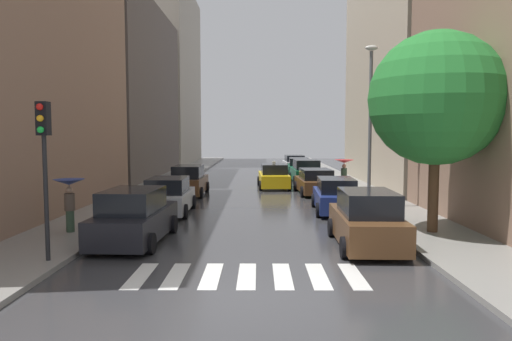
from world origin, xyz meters
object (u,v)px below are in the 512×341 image
at_px(lamp_post_right, 370,115).
at_px(parked_car_left_second, 169,197).
at_px(parked_car_left_nearest, 134,218).
at_px(pedestrian_foreground, 344,167).
at_px(parked_car_right_second, 336,196).
at_px(parked_car_right_fourth, 306,172).
at_px(street_tree_right, 436,99).
at_px(parked_car_right_third, 315,182).
at_px(parked_car_right_nearest, 367,221).
at_px(taxi_midroad, 274,177).
at_px(traffic_light_left_corner, 44,145).
at_px(parked_car_left_third, 189,181).
at_px(parked_car_right_fifth, 299,167).
at_px(pedestrian_near_tree, 69,193).
at_px(parked_car_right_sixth, 294,163).

bearing_deg(lamp_post_right, parked_car_left_second, -172.96).
height_order(parked_car_left_nearest, pedestrian_foreground, pedestrian_foreground).
height_order(parked_car_right_second, parked_car_right_fourth, parked_car_right_fourth).
distance_m(street_tree_right, lamp_post_right, 5.79).
relative_size(parked_car_left_nearest, street_tree_right, 0.66).
distance_m(parked_car_right_third, pedestrian_foreground, 1.93).
bearing_deg(parked_car_right_third, parked_car_left_second, 130.44).
distance_m(parked_car_left_second, parked_car_right_second, 7.64).
bearing_deg(lamp_post_right, parked_car_left_nearest, -143.99).
distance_m(parked_car_right_nearest, lamp_post_right, 8.43).
height_order(taxi_midroad, street_tree_right, street_tree_right).
bearing_deg(parked_car_right_third, traffic_light_left_corner, 146.68).
relative_size(parked_car_left_third, taxi_midroad, 0.93).
height_order(parked_car_right_fifth, pedestrian_near_tree, pedestrian_near_tree).
xyz_separation_m(pedestrian_near_tree, lamp_post_right, (11.90, 5.83, 2.93)).
bearing_deg(street_tree_right, parked_car_right_third, 103.29).
bearing_deg(pedestrian_foreground, pedestrian_near_tree, -162.77).
xyz_separation_m(parked_car_right_second, parked_car_right_third, (-0.13, 6.57, -0.03)).
height_order(parked_car_left_second, parked_car_left_third, parked_car_left_third).
bearing_deg(parked_car_right_second, pedestrian_foreground, -10.83).
bearing_deg(parked_car_right_second, parked_car_right_fifth, 2.92).
height_order(parked_car_right_third, parked_car_right_fifth, parked_car_right_fifth).
bearing_deg(lamp_post_right, parked_car_right_second, -156.77).
bearing_deg(pedestrian_near_tree, traffic_light_left_corner, 57.37).
relative_size(pedestrian_foreground, lamp_post_right, 0.25).
xyz_separation_m(parked_car_left_nearest, taxi_midroad, (5.12, 15.87, -0.07)).
xyz_separation_m(parked_car_right_fifth, street_tree_right, (2.66, -23.83, 4.07)).
bearing_deg(parked_car_left_third, lamp_post_right, -118.64).
xyz_separation_m(parked_car_right_fourth, taxi_midroad, (-2.51, -3.42, -0.04)).
height_order(parked_car_left_third, taxi_midroad, taxi_midroad).
distance_m(parked_car_right_third, pedestrian_near_tree, 15.43).
distance_m(parked_car_left_nearest, pedestrian_near_tree, 2.80).
height_order(parked_car_left_third, parked_car_right_fourth, parked_car_left_third).
height_order(parked_car_right_second, traffic_light_left_corner, traffic_light_left_corner).
bearing_deg(traffic_light_left_corner, parked_car_right_nearest, 13.35).
bearing_deg(parked_car_right_fourth, parked_car_right_second, 178.55).
height_order(parked_car_right_fourth, parked_car_right_fifth, parked_car_right_fourth).
bearing_deg(pedestrian_foreground, taxi_midroad, 114.46).
height_order(parked_car_left_second, parked_car_right_fifth, parked_car_left_second).
xyz_separation_m(parked_car_left_third, lamp_post_right, (9.39, -5.25, 3.65)).
relative_size(pedestrian_foreground, street_tree_right, 0.28).
height_order(parked_car_left_second, taxi_midroad, taxi_midroad).
relative_size(parked_car_right_second, parked_car_right_fifth, 0.95).
relative_size(parked_car_right_fifth, pedestrian_near_tree, 2.53).
height_order(parked_car_right_third, parked_car_right_fourth, parked_car_right_fourth).
bearing_deg(parked_car_left_nearest, pedestrian_foreground, -33.79).
bearing_deg(parked_car_right_nearest, pedestrian_near_tree, 82.87).
relative_size(parked_car_left_third, parked_car_right_sixth, 0.97).
height_order(parked_car_left_third, street_tree_right, street_tree_right).
bearing_deg(parked_car_right_third, taxi_midroad, 34.20).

